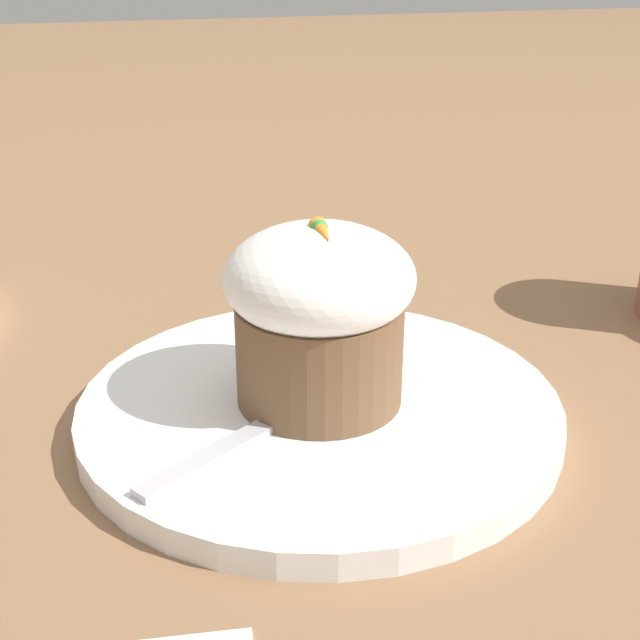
% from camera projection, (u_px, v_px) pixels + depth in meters
% --- Properties ---
extents(ground_plane, '(4.00, 4.00, 0.00)m').
position_uv_depth(ground_plane, '(319.00, 422.00, 0.44)').
color(ground_plane, '#846042').
extents(dessert_plate, '(0.24, 0.24, 0.01)m').
position_uv_depth(dessert_plate, '(319.00, 410.00, 0.44)').
color(dessert_plate, white).
rests_on(dessert_plate, ground_plane).
extents(carrot_cake, '(0.09, 0.09, 0.09)m').
position_uv_depth(carrot_cake, '(320.00, 310.00, 0.42)').
color(carrot_cake, brown).
rests_on(carrot_cake, dessert_plate).
extents(spoon, '(0.09, 0.11, 0.01)m').
position_uv_depth(spoon, '(286.00, 413.00, 0.42)').
color(spoon, '#B7B7BC').
rests_on(spoon, dessert_plate).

